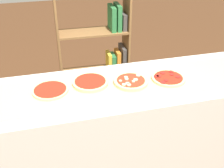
% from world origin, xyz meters
% --- Properties ---
extents(counter, '(2.49, 0.60, 0.91)m').
position_xyz_m(counter, '(0.00, 0.00, 0.45)').
color(counter, beige).
rests_on(counter, ground_plane).
extents(parchment_paper, '(2.32, 0.41, 0.00)m').
position_xyz_m(parchment_paper, '(0.00, 0.00, 0.91)').
color(parchment_paper, tan).
rests_on(parchment_paper, counter).
extents(pizza_plain_0, '(0.23, 0.23, 0.02)m').
position_xyz_m(pizza_plain_0, '(-0.40, 0.04, 0.92)').
color(pizza_plain_0, '#E5C17F').
rests_on(pizza_plain_0, parchment_paper).
extents(pizza_plain_1, '(0.24, 0.24, 0.02)m').
position_xyz_m(pizza_plain_1, '(-0.13, 0.07, 0.92)').
color(pizza_plain_1, '#E5C17F').
rests_on(pizza_plain_1, parchment_paper).
extents(pizza_mushroom_2, '(0.23, 0.23, 0.03)m').
position_xyz_m(pizza_mushroom_2, '(0.13, 0.01, 0.92)').
color(pizza_mushroom_2, '#E5C17F').
rests_on(pizza_mushroom_2, parchment_paper).
extents(pizza_pepperoni_3, '(0.23, 0.23, 0.02)m').
position_xyz_m(pizza_pepperoni_3, '(0.40, -0.01, 0.92)').
color(pizza_pepperoni_3, '#E5C17F').
rests_on(pizza_pepperoni_3, parchment_paper).
extents(bookshelf, '(0.71, 0.28, 1.34)m').
position_xyz_m(bookshelf, '(0.17, 1.06, 0.64)').
color(bookshelf, brown).
rests_on(bookshelf, ground_plane).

